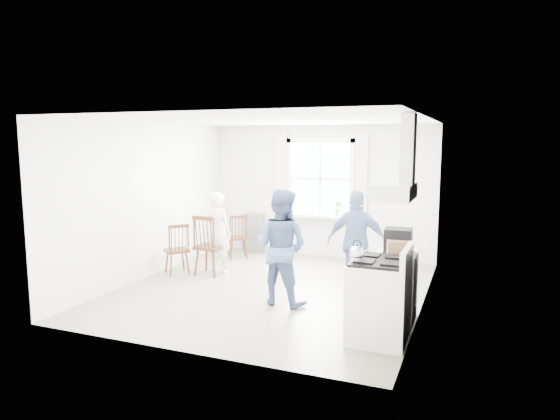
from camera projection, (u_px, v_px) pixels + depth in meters
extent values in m
cube|color=gray|center=(272.00, 290.00, 7.76)|extent=(4.62, 5.12, 0.02)
cube|color=silver|center=(321.00, 191.00, 9.90)|extent=(4.62, 0.04, 2.64)
cube|color=silver|center=(180.00, 236.00, 5.26)|extent=(4.62, 0.04, 2.64)
cube|color=silver|center=(148.00, 200.00, 8.41)|extent=(0.04, 5.12, 2.64)
cube|color=silver|center=(427.00, 215.00, 6.75)|extent=(0.04, 5.12, 2.64)
cube|color=white|center=(272.00, 119.00, 7.40)|extent=(4.62, 5.12, 0.02)
cube|color=white|center=(321.00, 179.00, 9.83)|extent=(1.20, 0.02, 1.40)
cube|color=white|center=(321.00, 141.00, 9.70)|extent=(1.38, 0.09, 0.09)
cube|color=white|center=(320.00, 216.00, 9.91)|extent=(1.38, 0.09, 0.09)
cube|color=white|center=(289.00, 178.00, 10.04)|extent=(0.09, 0.09, 1.58)
cube|color=white|center=(352.00, 180.00, 9.57)|extent=(0.09, 0.09, 1.58)
cube|color=white|center=(319.00, 216.00, 9.84)|extent=(1.38, 0.24, 0.06)
cube|color=beige|center=(281.00, 175.00, 10.08)|extent=(0.24, 0.05, 1.70)
cube|color=beige|center=(361.00, 177.00, 9.48)|extent=(0.24, 0.05, 1.70)
cube|color=white|center=(393.00, 191.00, 5.54)|extent=(0.45, 0.76, 0.18)
cube|color=white|center=(408.00, 149.00, 5.42)|extent=(0.14, 0.30, 0.76)
cube|color=slate|center=(253.00, 232.00, 10.36)|extent=(0.40, 0.30, 0.80)
cube|color=white|center=(379.00, 301.00, 5.76)|extent=(0.65, 0.76, 0.92)
cube|color=black|center=(381.00, 261.00, 5.69)|extent=(0.61, 0.72, 0.03)
cube|color=white|center=(407.00, 256.00, 5.57)|extent=(0.06, 0.76, 0.20)
cylinder|color=silver|center=(351.00, 278.00, 5.85)|extent=(0.02, 0.61, 0.02)
sphere|color=silver|center=(357.00, 254.00, 5.59)|extent=(0.18, 0.18, 0.18)
cylinder|color=silver|center=(357.00, 258.00, 5.60)|extent=(0.16, 0.16, 0.04)
torus|color=black|center=(357.00, 244.00, 5.58)|extent=(0.11, 0.05, 0.11)
cube|color=white|center=(395.00, 286.00, 6.37)|extent=(0.50, 0.55, 0.90)
cube|color=black|center=(398.00, 246.00, 6.29)|extent=(0.36, 0.32, 0.16)
cube|color=black|center=(399.00, 234.00, 6.27)|extent=(0.36, 0.32, 0.14)
cube|color=#9A714A|center=(399.00, 248.00, 6.12)|extent=(0.33, 0.28, 0.18)
cube|color=#412114|center=(238.00, 238.00, 9.81)|extent=(0.51, 0.50, 0.04)
cube|color=#412114|center=(239.00, 227.00, 9.62)|extent=(0.32, 0.24, 0.48)
cylinder|color=#412114|center=(238.00, 248.00, 9.83)|extent=(0.03, 0.03, 0.38)
cube|color=#412114|center=(210.00, 247.00, 8.58)|extent=(0.46, 0.44, 0.05)
cube|color=#412114|center=(203.00, 233.00, 8.37)|extent=(0.43, 0.07, 0.57)
cylinder|color=#412114|center=(210.00, 261.00, 8.62)|extent=(0.04, 0.04, 0.46)
cube|color=#412114|center=(177.00, 251.00, 8.63)|extent=(0.52, 0.52, 0.05)
cube|color=#412114|center=(179.00, 238.00, 8.46)|extent=(0.28, 0.31, 0.49)
cylinder|color=#412114|center=(177.00, 262.00, 8.66)|extent=(0.03, 0.03, 0.39)
imported|color=white|center=(218.00, 232.00, 8.68)|extent=(0.61, 0.61, 1.42)
imported|color=#4B608D|center=(281.00, 247.00, 6.99)|extent=(0.89, 0.89, 1.64)
imported|color=navy|center=(357.00, 242.00, 7.53)|extent=(0.97, 0.97, 1.56)
imported|color=#327135|center=(338.00, 208.00, 9.65)|extent=(0.18, 0.18, 0.29)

